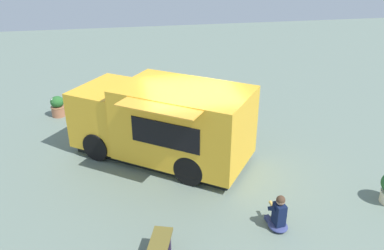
# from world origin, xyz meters

# --- Properties ---
(ground_plane) EXTENTS (40.00, 40.00, 0.00)m
(ground_plane) POSITION_xyz_m (0.00, 0.00, 0.00)
(ground_plane) COLOR slate
(food_truck) EXTENTS (5.52, 4.89, 2.30)m
(food_truck) POSITION_xyz_m (0.78, -0.52, 1.11)
(food_truck) COLOR gold
(food_truck) RESTS_ON ground_plane
(person_customer) EXTENTS (0.50, 0.76, 0.88)m
(person_customer) POSITION_xyz_m (-1.39, 3.18, 0.33)
(person_customer) COLOR navy
(person_customer) RESTS_ON ground_plane
(planter_flowering_far) EXTENTS (0.53, 0.53, 0.77)m
(planter_flowering_far) POSITION_xyz_m (4.29, -4.23, 0.38)
(planter_flowering_far) COLOR #AC694A
(planter_flowering_far) RESTS_ON ground_plane
(trash_bin) EXTENTS (0.53, 0.53, 0.95)m
(trash_bin) POSITION_xyz_m (-0.16, -4.88, 0.48)
(trash_bin) COLOR #175837
(trash_bin) RESTS_ON ground_plane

